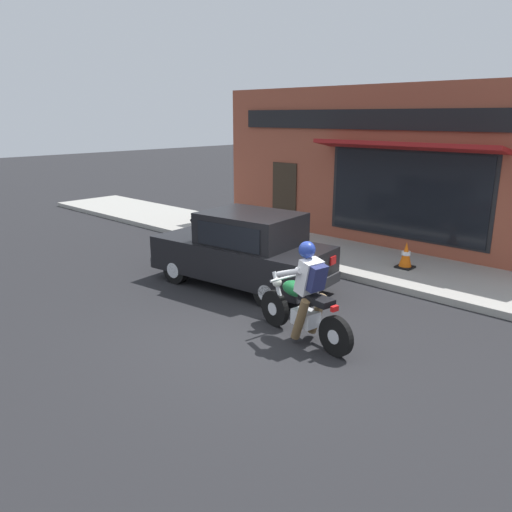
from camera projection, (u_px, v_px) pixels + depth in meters
ground_plane at (258, 337)px, 8.03m from camera, size 80.00×80.00×0.00m
sidewalk_curb at (297, 246)px, 13.35m from camera, size 2.60×22.00×0.14m
storefront_building at (370, 168)px, 13.09m from camera, size 1.25×9.71×4.20m
motorcycle_with_rider at (305, 300)px, 7.76m from camera, size 0.65×2.01×1.62m
car_hatchback at (244, 250)px, 10.27m from camera, size 2.05×3.94×1.57m
traffic_cone at (406, 255)px, 11.14m from camera, size 0.36×0.36×0.60m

